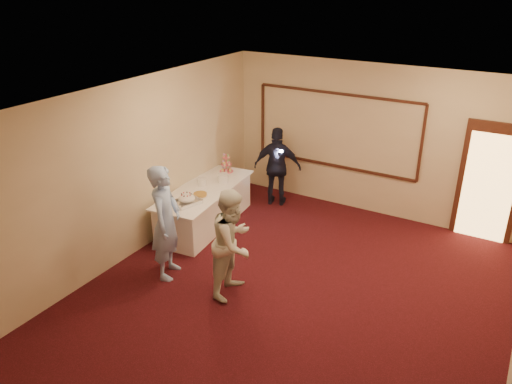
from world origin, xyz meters
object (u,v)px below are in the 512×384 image
Objects in this scene: plate_stack_a at (202,182)px; tart at (200,195)px; man at (166,222)px; cupcake_stand at (226,165)px; pavlova_tray at (187,200)px; plate_stack_b at (223,178)px; buffet_table at (205,207)px; guest at (277,167)px; woman at (233,243)px.

tart is (0.27, -0.42, -0.05)m from plate_stack_a.
man reaches higher than tart.
pavlova_tray is at bearing -81.45° from cupcake_stand.
plate_stack_b is at bearing 90.12° from tart.
plate_stack_a reaches higher than buffet_table.
plate_stack_b is 0.73× the size of tart.
buffet_table is 1.09m from cupcake_stand.
man is 1.13× the size of guest.
cupcake_stand is 0.58m from plate_stack_b.
cupcake_stand reaches higher than pavlova_tray.
man is at bearing 92.68° from woman.
tart is at bearing -57.69° from plate_stack_a.
guest is at bearing 59.40° from plate_stack_a.
tart is at bearing 54.29° from guest.
woman is 3.27m from guest.
plate_stack_b is 0.12× the size of guest.
cupcake_stand is at bearing 89.45° from plate_stack_a.
woman is (1.17, 0.13, -0.10)m from man.
woman is at bearing -103.82° from man.
man reaches higher than plate_stack_a.
plate_stack_a is 2.45m from woman.
cupcake_stand is 0.25× the size of guest.
man is (0.37, -1.00, 0.10)m from pavlova_tray.
guest is (0.74, 1.56, 0.45)m from buffet_table.
buffet_table is 0.86m from pavlova_tray.
plate_stack_b is 2.52m from woman.
plate_stack_a is 0.62× the size of tart.
plate_stack_b is at bearing 89.56° from pavlova_tray.
guest is at bearing 75.00° from pavlova_tray.
buffet_table is 1.48× the size of woman.
man is at bearing -73.75° from buffet_table.
plate_stack_b is 0.11× the size of man.
pavlova_tray is 1.37× the size of cupcake_stand.
plate_stack_a is 0.50m from tart.
pavlova_tray is 0.85m from plate_stack_a.
pavlova_tray is 0.34× the size of guest.
man is at bearing -80.46° from plate_stack_b.
guest reaches higher than buffet_table.
woman is (1.78, -2.52, -0.07)m from cupcake_stand.
cupcake_stand is at bearing 98.55° from pavlova_tray.
man is 1.18m from woman.
plate_stack_a reaches higher than tart.
plate_stack_a is 1.91m from man.
buffet_table is at bearing -108.00° from plate_stack_b.
buffet_table is at bearing 113.43° from tart.
plate_stack_a is (-0.01, -0.84, -0.07)m from cupcake_stand.
man reaches higher than buffet_table.
tart is at bearing 46.79° from woman.
plate_stack_a is 1.70m from guest.
guest is at bearing 12.64° from woman.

